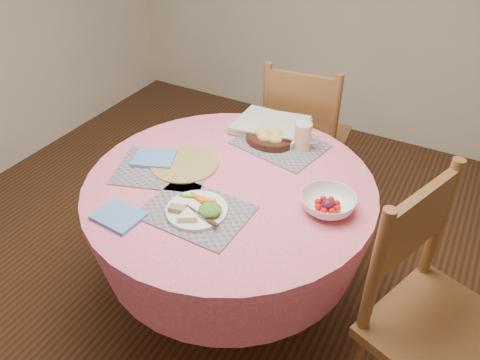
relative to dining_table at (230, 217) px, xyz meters
The scene contains 15 objects.
ground 0.56m from the dining_table, ahead, with size 4.00×4.00×0.00m, color #331C0F.
dining_table is the anchor object (origin of this frame).
chair_right 0.90m from the dining_table, ahead, with size 0.60×0.62×1.05m.
chair_back 0.88m from the dining_table, 90.31° to the left, with size 0.50×0.49×0.99m.
placemat_front 0.31m from the dining_table, 93.88° to the right, with size 0.40×0.30×0.01m, color #147464.
placemat_left 0.37m from the dining_table, 169.06° to the right, with size 0.40×0.30×0.01m, color #147464.
placemat_back 0.43m from the dining_table, 81.13° to the left, with size 0.40×0.30×0.01m, color #147464.
wicker_trivet 0.31m from the dining_table, behind, with size 0.30×0.30×0.01m, color #9F8145.
napkin_near 0.52m from the dining_table, 122.74° to the right, with size 0.18×0.14×0.01m, color #5381D6.
napkin_far 0.43m from the dining_table, behind, with size 0.18×0.14×0.01m, color #5381D6.
dinner_plate 0.32m from the dining_table, 91.01° to the right, with size 0.24×0.25×0.05m.
bread_bowl 0.43m from the dining_table, 88.86° to the left, with size 0.23×0.23×0.08m.
latte_mug 0.51m from the dining_table, 67.54° to the left, with size 0.12×0.08×0.13m.
fruit_bowl 0.48m from the dining_table, ahead, with size 0.27×0.27×0.07m.
newspaper_stack 0.53m from the dining_table, 94.48° to the left, with size 0.37×0.31×0.04m.
Camera 1 is at (0.81, -1.37, 1.93)m, focal length 35.00 mm.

